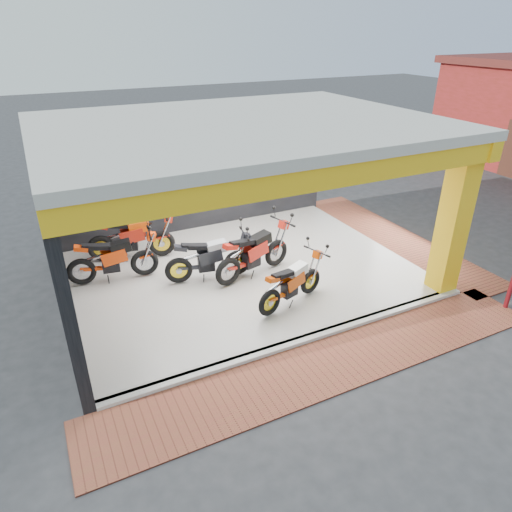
# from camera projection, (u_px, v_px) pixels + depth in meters

# --- Properties ---
(ground) EXTENTS (80.00, 80.00, 0.00)m
(ground) POSITION_uv_depth(u_px,v_px,m) (283.00, 314.00, 9.71)
(ground) COLOR #2D2D30
(ground) RESTS_ON ground
(showroom_floor) EXTENTS (8.00, 6.00, 0.10)m
(showroom_floor) POSITION_uv_depth(u_px,v_px,m) (243.00, 271.00, 11.29)
(showroom_floor) COLOR white
(showroom_floor) RESTS_ON ground
(showroom_ceiling) EXTENTS (8.40, 6.40, 0.20)m
(showroom_ceiling) POSITION_uv_depth(u_px,v_px,m) (241.00, 125.00, 9.68)
(showroom_ceiling) COLOR beige
(showroom_ceiling) RESTS_ON corner_column
(back_wall) EXTENTS (8.20, 0.20, 3.50)m
(back_wall) POSITION_uv_depth(u_px,v_px,m) (197.00, 172.00, 12.99)
(back_wall) COLOR black
(back_wall) RESTS_ON ground
(left_wall) EXTENTS (0.20, 6.20, 3.50)m
(left_wall) POSITION_uv_depth(u_px,v_px,m) (52.00, 240.00, 8.89)
(left_wall) COLOR black
(left_wall) RESTS_ON ground
(corner_column) EXTENTS (0.50, 0.50, 3.50)m
(corner_column) POSITION_uv_depth(u_px,v_px,m) (454.00, 220.00, 9.81)
(corner_column) COLOR yellow
(corner_column) RESTS_ON ground
(header_beam_front) EXTENTS (8.40, 0.30, 0.40)m
(header_beam_front) POSITION_uv_depth(u_px,v_px,m) (318.00, 177.00, 7.42)
(header_beam_front) COLOR yellow
(header_beam_front) RESTS_ON corner_column
(header_beam_right) EXTENTS (0.30, 6.40, 0.40)m
(header_beam_right) POSITION_uv_depth(u_px,v_px,m) (386.00, 123.00, 11.40)
(header_beam_right) COLOR yellow
(header_beam_right) RESTS_ON corner_column
(floor_kerb) EXTENTS (8.00, 0.20, 0.10)m
(floor_kerb) POSITION_uv_depth(u_px,v_px,m) (308.00, 339.00, 8.88)
(floor_kerb) COLOR white
(floor_kerb) RESTS_ON ground
(paver_front) EXTENTS (9.00, 1.40, 0.03)m
(paver_front) POSITION_uv_depth(u_px,v_px,m) (331.00, 364.00, 8.27)
(paver_front) COLOR brown
(paver_front) RESTS_ON ground
(paver_right) EXTENTS (1.40, 7.00, 0.03)m
(paver_right) POSITION_uv_depth(u_px,v_px,m) (393.00, 237.00, 13.20)
(paver_right) COLOR brown
(paver_right) RESTS_ON ground
(moto_hero) EXTENTS (2.10, 1.27, 1.20)m
(moto_hero) POSITION_uv_depth(u_px,v_px,m) (311.00, 270.00, 10.01)
(moto_hero) COLOR #D84709
(moto_hero) RESTS_ON showroom_floor
(moto_row_a) EXTENTS (2.25, 1.17, 1.31)m
(moto_row_a) POSITION_uv_depth(u_px,v_px,m) (237.00, 251.00, 10.72)
(moto_row_a) COLOR black
(moto_row_a) RESTS_ON showroom_floor
(moto_row_b) EXTENTS (2.43, 1.38, 1.40)m
(moto_row_b) POSITION_uv_depth(u_px,v_px,m) (276.00, 241.00, 11.13)
(moto_row_b) COLOR red
(moto_row_b) RESTS_ON showroom_floor
(moto_row_c) EXTENTS (2.45, 1.43, 1.41)m
(moto_row_c) POSITION_uv_depth(u_px,v_px,m) (161.00, 231.00, 11.61)
(moto_row_c) COLOR red
(moto_row_c) RESTS_ON showroom_floor
(moto_row_d) EXTENTS (2.29, 1.12, 1.34)m
(moto_row_d) POSITION_uv_depth(u_px,v_px,m) (143.00, 251.00, 10.70)
(moto_row_d) COLOR #F33E0A
(moto_row_d) RESTS_ON showroom_floor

